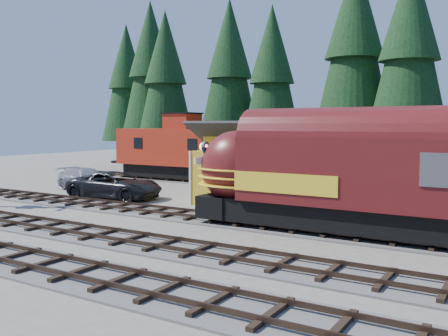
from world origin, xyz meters
The scene contains 9 objects.
ground centered at (0.00, 0.00, 0.00)m, with size 120.00×120.00×0.00m, color #6B665B.
track_main_south centered at (10.00, -2.00, 0.06)m, with size 68.00×3.20×0.33m.
track_spur centered at (-10.00, 18.00, 0.06)m, with size 32.00×3.20×0.33m.
depot centered at (0.00, 10.50, 2.96)m, with size 12.80×7.00×5.30m.
conifer_backdrop centered at (4.93, 24.64, 10.56)m, with size 79.08×21.69×17.30m.
locomotive centered at (5.11, 4.00, 2.58)m, with size 16.24×3.23×4.42m.
caboose centered at (-15.36, 18.00, 2.78)m, with size 10.89×3.16×5.66m.
pickup_truck_a centered at (-11.99, 7.03, 0.92)m, with size 3.06×6.64×1.84m, color black.
pickup_truck_b centered at (-16.81, 8.93, 0.85)m, with size 2.37×5.84×1.70m, color #9EA0A5.
Camera 1 is at (12.16, -17.92, 5.06)m, focal length 40.00 mm.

